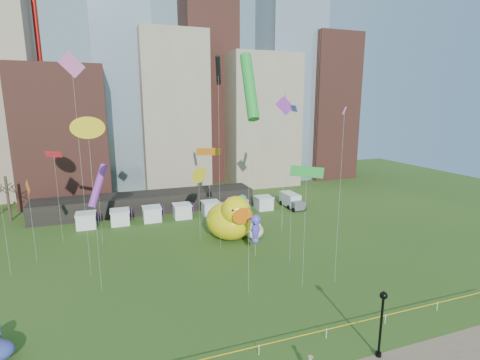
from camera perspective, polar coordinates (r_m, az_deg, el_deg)
name	(u,v)px	position (r m, az deg, el deg)	size (l,w,h in m)	color
ground	(259,355)	(30.82, 2.99, -25.90)	(160.00, 160.00, 0.00)	#305019
skyline	(163,92)	(84.32, -12.02, 13.40)	(101.00, 23.00, 68.00)	brown
pavilion	(148,202)	(66.90, -14.32, -3.44)	(38.00, 6.00, 3.20)	black
vendor_tents	(182,211)	(61.95, -9.11, -4.92)	(33.24, 2.80, 2.40)	white
caution_tape	(259,347)	(30.41, 3.01, -24.89)	(50.00, 0.06, 0.90)	white
big_duck	(231,218)	(51.08, -1.49, -6.09)	(7.01, 9.04, 6.76)	yellow
small_duck	(254,230)	(51.88, 2.25, -7.88)	(3.38, 4.04, 2.89)	white
seahorse_green	(242,206)	(50.70, 0.28, -4.16)	(1.63, 1.89, 6.52)	silver
seahorse_purple	(256,227)	(45.33, 2.50, -7.40)	(1.60, 1.82, 5.48)	silver
lamppost	(382,317)	(30.63, 21.49, -19.44)	(0.57, 0.57, 5.50)	black
box_truck	(291,200)	(67.86, 8.11, -3.21)	(2.57, 6.10, 2.58)	white
kite_0	(54,155)	(54.02, -27.37, 3.52)	(2.25, 1.58, 12.71)	silver
kite_1	(344,113)	(37.23, 16.18, 10.20)	(1.70, 2.12, 18.64)	silver
kite_2	(218,71)	(45.23, -3.47, 16.83)	(1.23, 2.02, 24.50)	silver
kite_3	(307,172)	(36.32, 10.49, 1.21)	(2.62, 2.82, 12.83)	silver
kite_4	(199,175)	(48.70, -6.54, 0.80)	(1.80, 1.54, 10.63)	silver
kite_6	(209,152)	(51.89, -4.96, 4.44)	(3.50, 1.71, 12.76)	silver
kite_7	(285,109)	(51.93, 7.08, 11.14)	(2.36, 1.40, 20.02)	silver
kite_8	(285,104)	(54.05, 7.15, 11.89)	(1.48, 2.74, 20.81)	silver
kite_9	(72,71)	(41.13, -24.98, 15.33)	(2.46, 0.94, 24.03)	silver
kite_11	(249,87)	(33.68, 1.50, 14.51)	(1.31, 3.70, 23.52)	silver
kite_12	(88,128)	(37.11, -22.93, 7.58)	(2.09, 0.38, 17.75)	silver
kite_13	(294,110)	(41.88, 8.55, 10.85)	(0.92, 2.36, 18.77)	silver
kite_14	(28,189)	(48.93, -30.51, -1.27)	(0.78, 1.73, 10.27)	silver
kite_15	(98,186)	(51.44, -21.52, -0.82)	(3.24, 2.82, 11.14)	silver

